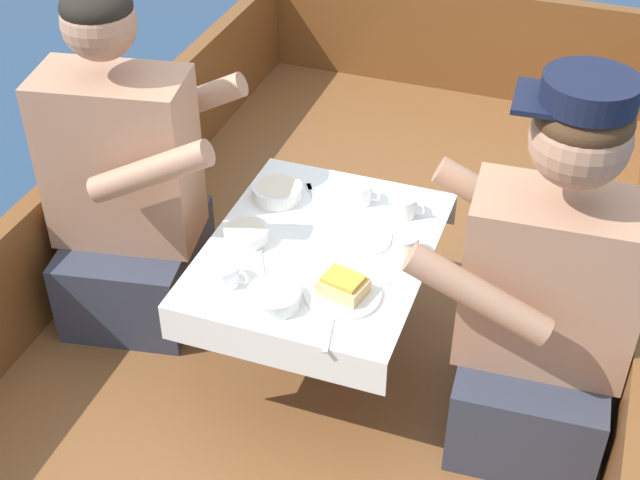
% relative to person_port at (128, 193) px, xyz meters
% --- Properties ---
extents(ground_plane, '(60.00, 60.00, 0.00)m').
position_rel_person_port_xyz_m(ground_plane, '(0.59, 0.02, -0.70)').
color(ground_plane, navy).
extents(boat_deck, '(1.72, 3.38, 0.31)m').
position_rel_person_port_xyz_m(boat_deck, '(0.59, 0.02, -0.55)').
color(boat_deck, brown).
rests_on(boat_deck, ground_plane).
extents(gunwale_port, '(0.06, 3.38, 0.39)m').
position_rel_person_port_xyz_m(gunwale_port, '(-0.25, 0.02, -0.20)').
color(gunwale_port, brown).
rests_on(gunwale_port, boat_deck).
extents(gunwale_starboard, '(0.06, 3.38, 0.39)m').
position_rel_person_port_xyz_m(gunwale_starboard, '(1.42, 0.02, -0.20)').
color(gunwale_starboard, brown).
rests_on(gunwale_starboard, boat_deck).
extents(bow_coaming, '(1.60, 0.06, 0.45)m').
position_rel_person_port_xyz_m(bow_coaming, '(0.59, 1.68, -0.17)').
color(bow_coaming, brown).
rests_on(bow_coaming, boat_deck).
extents(cockpit_table, '(0.57, 0.71, 0.39)m').
position_rel_person_port_xyz_m(cockpit_table, '(0.59, -0.03, -0.06)').
color(cockpit_table, '#B2B2B7').
rests_on(cockpit_table, boat_deck).
extents(person_port, '(0.57, 0.52, 1.00)m').
position_rel_person_port_xyz_m(person_port, '(0.00, 0.00, 0.00)').
color(person_port, '#333847').
rests_on(person_port, boat_deck).
extents(person_starboard, '(0.54, 0.47, 1.00)m').
position_rel_person_port_xyz_m(person_starboard, '(1.17, -0.09, 0.01)').
color(person_starboard, '#333847').
rests_on(person_starboard, boat_deck).
extents(plate_sandwich, '(0.19, 0.19, 0.01)m').
position_rel_person_port_xyz_m(plate_sandwich, '(0.70, -0.20, -0.01)').
color(plate_sandwich, white).
rests_on(plate_sandwich, cockpit_table).
extents(plate_bread, '(0.17, 0.17, 0.01)m').
position_rel_person_port_xyz_m(plate_bread, '(0.67, 0.03, -0.01)').
color(plate_bread, white).
rests_on(plate_bread, cockpit_table).
extents(sandwich, '(0.13, 0.11, 0.05)m').
position_rel_person_port_xyz_m(sandwich, '(0.70, -0.20, 0.02)').
color(sandwich, tan).
rests_on(sandwich, plate_sandwich).
extents(bowl_port_near, '(0.12, 0.12, 0.04)m').
position_rel_person_port_xyz_m(bowl_port_near, '(0.40, -0.08, 0.01)').
color(bowl_port_near, white).
rests_on(bowl_port_near, cockpit_table).
extents(bowl_starboard_near, '(0.13, 0.13, 0.04)m').
position_rel_person_port_xyz_m(bowl_starboard_near, '(0.56, -0.28, 0.01)').
color(bowl_starboard_near, white).
rests_on(bowl_starboard_near, cockpit_table).
extents(bowl_center_far, '(0.14, 0.14, 0.04)m').
position_rel_person_port_xyz_m(bowl_center_far, '(0.40, 0.14, 0.01)').
color(bowl_center_far, white).
rests_on(bowl_center_far, cockpit_table).
extents(coffee_cup_port, '(0.10, 0.07, 0.06)m').
position_rel_person_port_xyz_m(coffee_cup_port, '(0.75, 0.18, 0.02)').
color(coffee_cup_port, white).
rests_on(coffee_cup_port, cockpit_table).
extents(coffee_cup_starboard, '(0.11, 0.08, 0.05)m').
position_rel_person_port_xyz_m(coffee_cup_starboard, '(0.41, -0.25, 0.02)').
color(coffee_cup_starboard, white).
rests_on(coffee_cup_starboard, cockpit_table).
extents(coffee_cup_center, '(0.10, 0.07, 0.06)m').
position_rel_person_port_xyz_m(coffee_cup_center, '(0.62, 0.19, 0.02)').
color(coffee_cup_center, white).
rests_on(coffee_cup_center, cockpit_table).
extents(tin_can, '(0.07, 0.07, 0.05)m').
position_rel_person_port_xyz_m(tin_can, '(0.80, 0.01, 0.02)').
color(tin_can, silver).
rests_on(tin_can, cockpit_table).
extents(utensil_fork_starboard, '(0.11, 0.15, 0.00)m').
position_rel_person_port_xyz_m(utensil_fork_starboard, '(0.49, 0.17, -0.01)').
color(utensil_fork_starboard, silver).
rests_on(utensil_fork_starboard, cockpit_table).
extents(utensil_spoon_port, '(0.09, 0.16, 0.01)m').
position_rel_person_port_xyz_m(utensil_spoon_port, '(0.46, -0.14, -0.01)').
color(utensil_spoon_port, silver).
rests_on(utensil_spoon_port, cockpit_table).
extents(utensil_knife_port, '(0.05, 0.17, 0.00)m').
position_rel_person_port_xyz_m(utensil_knife_port, '(0.71, -0.32, -0.01)').
color(utensil_knife_port, silver).
rests_on(utensil_knife_port, cockpit_table).
extents(utensil_knife_starboard, '(0.09, 0.16, 0.00)m').
position_rel_person_port_xyz_m(utensil_knife_starboard, '(0.76, -0.05, -0.01)').
color(utensil_knife_starboard, silver).
rests_on(utensil_knife_starboard, cockpit_table).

